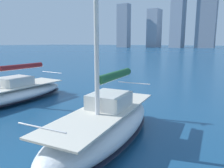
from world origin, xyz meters
The scene contains 2 objects.
sailboat_forest centered at (-0.83, -5.71, 0.75)m, with size 3.12×7.27×11.48m.
sailboat_maroon centered at (7.50, -7.13, 0.59)m, with size 2.90×8.21×9.33m.
Camera 1 is at (-5.27, 0.68, 3.73)m, focal length 35.00 mm.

